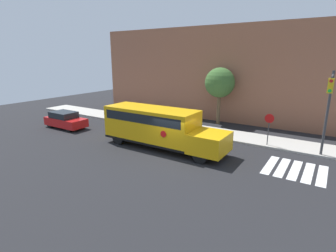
# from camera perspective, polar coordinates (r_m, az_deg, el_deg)

# --- Properties ---
(ground_plane) EXTENTS (60.00, 60.00, 0.00)m
(ground_plane) POSITION_cam_1_polar(r_m,az_deg,el_deg) (17.76, 0.80, -6.48)
(ground_plane) COLOR black
(sidewalk_strip) EXTENTS (44.00, 3.00, 0.15)m
(sidewalk_strip) POSITION_cam_1_polar(r_m,az_deg,el_deg) (23.22, 9.34, -1.33)
(sidewalk_strip) COLOR #B2ADA3
(sidewalk_strip) RESTS_ON ground
(building_backdrop) EXTENTS (32.00, 4.00, 9.48)m
(building_backdrop) POSITION_cam_1_polar(r_m,az_deg,el_deg) (28.48, 15.11, 10.87)
(building_backdrop) COLOR #935B42
(building_backdrop) RESTS_ON ground
(crosswalk_stripes) EXTENTS (3.30, 3.20, 0.01)m
(crosswalk_stripes) POSITION_cam_1_polar(r_m,az_deg,el_deg) (17.35, 25.93, -8.58)
(crosswalk_stripes) COLOR white
(crosswalk_stripes) RESTS_ON ground
(school_bus) EXTENTS (9.33, 2.57, 2.86)m
(school_bus) POSITION_cam_1_polar(r_m,az_deg,el_deg) (18.98, -2.33, 0.08)
(school_bus) COLOR #EAA80F
(school_bus) RESTS_ON ground
(parked_car) EXTENTS (4.15, 1.80, 1.52)m
(parked_car) POSITION_cam_1_polar(r_m,az_deg,el_deg) (26.25, -21.45, 1.23)
(parked_car) COLOR red
(parked_car) RESTS_ON ground
(stop_sign) EXTENTS (0.66, 0.10, 2.48)m
(stop_sign) POSITION_cam_1_polar(r_m,az_deg,el_deg) (20.40, 21.09, 0.11)
(stop_sign) COLOR #38383A
(stop_sign) RESTS_ON ground
(traffic_light) EXTENTS (0.28, 2.92, 5.65)m
(traffic_light) POSITION_cam_1_polar(r_m,az_deg,el_deg) (18.64, 31.53, 4.16)
(traffic_light) COLOR #38383A
(traffic_light) RESTS_ON ground
(tree_near_sidewalk) EXTENTS (2.86, 2.86, 5.50)m
(tree_near_sidewalk) POSITION_cam_1_polar(r_m,az_deg,el_deg) (25.87, 11.20, 9.17)
(tree_near_sidewalk) COLOR brown
(tree_near_sidewalk) RESTS_ON ground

